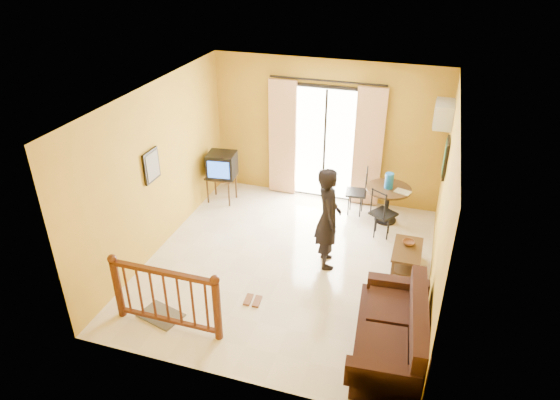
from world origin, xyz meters
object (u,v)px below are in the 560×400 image
(television, at_px, (222,165))
(coffee_table, at_px, (407,255))
(sofa, at_px, (394,335))
(standing_person, at_px, (328,218))
(dining_table, at_px, (388,195))

(television, bearing_deg, coffee_table, -25.27)
(sofa, height_order, standing_person, standing_person)
(coffee_table, xyz_separation_m, sofa, (0.01, -1.98, 0.09))
(dining_table, bearing_deg, coffee_table, -70.32)
(television, bearing_deg, sofa, -47.89)
(coffee_table, bearing_deg, dining_table, 109.68)
(dining_table, height_order, sofa, sofa)
(television, bearing_deg, standing_person, -38.36)
(television, relative_size, sofa, 0.32)
(standing_person, bearing_deg, dining_table, -45.28)
(television, xyz_separation_m, sofa, (3.73, -3.18, -0.47))
(dining_table, distance_m, standing_person, 1.86)
(sofa, distance_m, standing_person, 2.19)
(dining_table, xyz_separation_m, standing_person, (-0.76, -1.67, 0.31))
(dining_table, distance_m, sofa, 3.42)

